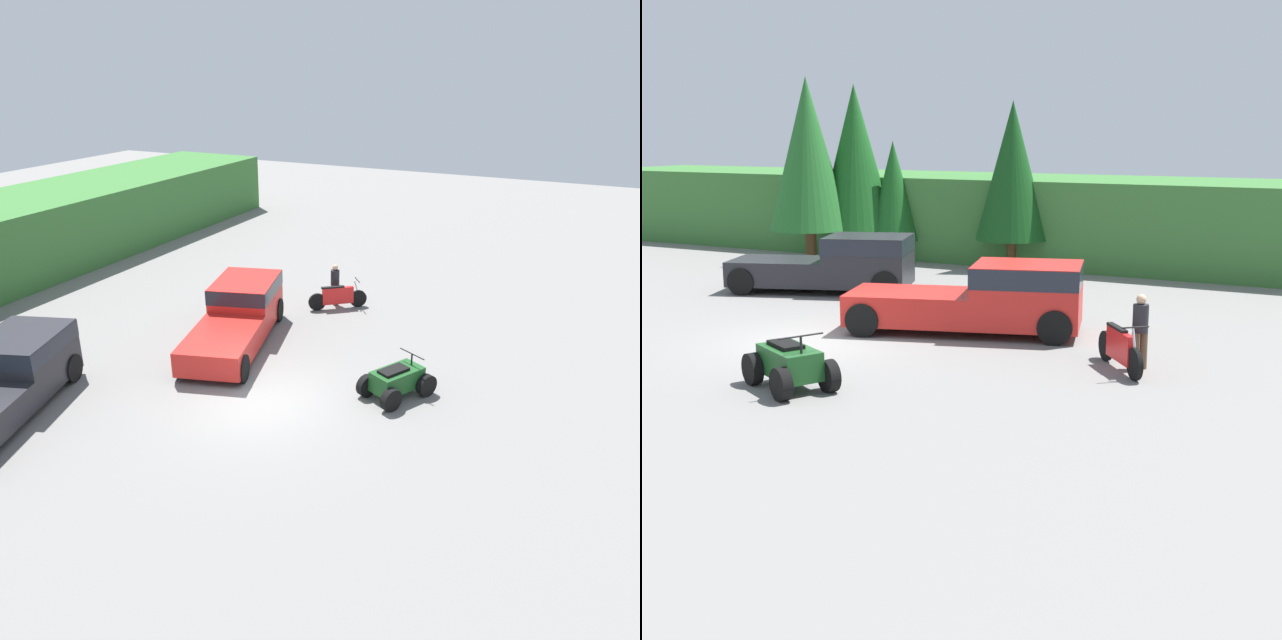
% 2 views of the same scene
% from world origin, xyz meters
% --- Properties ---
extents(ground_plane, '(80.00, 80.00, 0.00)m').
position_xyz_m(ground_plane, '(0.00, 0.00, 0.00)').
color(ground_plane, slate).
extents(hillside_backdrop, '(44.00, 6.00, 3.27)m').
position_xyz_m(hillside_backdrop, '(0.00, 16.00, 1.63)').
color(hillside_backdrop, '#387033').
rests_on(hillside_backdrop, ground_plane).
extents(tree_left, '(3.13, 3.13, 7.12)m').
position_xyz_m(tree_left, '(-8.11, 11.15, 4.19)').
color(tree_left, brown).
rests_on(tree_left, ground_plane).
extents(tree_mid_left, '(3.03, 3.03, 6.88)m').
position_xyz_m(tree_mid_left, '(-6.88, 12.58, 4.04)').
color(tree_mid_left, brown).
rests_on(tree_mid_left, ground_plane).
extents(tree_mid_right, '(2.07, 2.07, 4.71)m').
position_xyz_m(tree_mid_right, '(-5.33, 12.90, 2.77)').
color(tree_mid_right, brown).
rests_on(tree_mid_right, ground_plane).
extents(tree_right, '(2.72, 2.72, 6.18)m').
position_xyz_m(tree_right, '(-0.27, 13.00, 3.63)').
color(tree_right, brown).
rests_on(tree_right, ground_plane).
extents(pickup_truck_red, '(6.33, 3.70, 1.83)m').
position_xyz_m(pickup_truck_red, '(3.54, 2.83, 0.97)').
color(pickup_truck_red, red).
rests_on(pickup_truck_red, ground_plane).
extents(pickup_truck_second, '(6.14, 3.85, 1.83)m').
position_xyz_m(pickup_truck_second, '(-3.25, 6.08, 0.97)').
color(pickup_truck_second, '#232328').
rests_on(pickup_truck_second, ground_plane).
extents(dirt_bike, '(1.54, 1.89, 1.14)m').
position_xyz_m(dirt_bike, '(7.58, 0.87, 0.48)').
color(dirt_bike, black).
rests_on(dirt_bike, ground_plane).
extents(quad_atv, '(2.40, 2.05, 1.21)m').
position_xyz_m(quad_atv, '(2.02, -3.47, 0.48)').
color(quad_atv, black).
rests_on(quad_atv, ground_plane).
extents(rider_person, '(0.48, 0.48, 1.66)m').
position_xyz_m(rider_person, '(7.93, 1.15, 0.90)').
color(rider_person, brown).
rests_on(rider_person, ground_plane).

